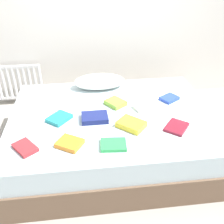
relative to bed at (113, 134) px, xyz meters
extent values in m
plane|color=#9E998E|center=(0.00, 0.00, -0.25)|extent=(8.00, 8.00, 0.00)
cube|color=brown|center=(0.00, 0.00, -0.11)|extent=(2.00, 1.50, 0.28)
cube|color=silver|center=(0.00, 0.00, 0.14)|extent=(1.96, 1.46, 0.22)
cylinder|color=white|center=(-1.33, 1.20, 0.08)|extent=(0.04, 0.04, 0.49)
cylinder|color=white|center=(-1.26, 1.20, 0.08)|extent=(0.04, 0.04, 0.49)
cylinder|color=white|center=(-1.19, 1.20, 0.08)|extent=(0.04, 0.04, 0.49)
cylinder|color=white|center=(-1.12, 1.20, 0.08)|extent=(0.04, 0.04, 0.49)
cylinder|color=white|center=(-1.05, 1.20, 0.08)|extent=(0.04, 0.04, 0.49)
cylinder|color=white|center=(-0.98, 1.20, 0.08)|extent=(0.04, 0.04, 0.49)
cylinder|color=white|center=(-0.91, 1.20, 0.08)|extent=(0.04, 0.04, 0.49)
cylinder|color=white|center=(-0.85, 1.20, 0.08)|extent=(0.04, 0.04, 0.49)
cube|color=white|center=(-1.16, 1.20, 0.30)|extent=(0.67, 0.04, 0.04)
cube|color=white|center=(-1.16, 1.20, -0.14)|extent=(0.67, 0.04, 0.04)
ellipsoid|color=white|center=(-0.08, 0.56, 0.33)|extent=(0.58, 0.29, 0.16)
cube|color=orange|center=(-0.40, -0.44, 0.27)|extent=(0.25, 0.24, 0.04)
cube|color=#8CC638|center=(0.05, 0.15, 0.28)|extent=(0.23, 0.24, 0.05)
cube|color=#2847B7|center=(0.63, 0.19, 0.27)|extent=(0.23, 0.21, 0.03)
cube|color=navy|center=(-0.18, -0.10, 0.28)|extent=(0.24, 0.18, 0.05)
cube|color=yellow|center=(0.14, -0.25, 0.28)|extent=(0.29, 0.28, 0.05)
cube|color=white|center=(0.34, 0.07, 0.27)|extent=(0.27, 0.22, 0.03)
cube|color=maroon|center=(0.53, -0.32, 0.26)|extent=(0.27, 0.27, 0.02)
cube|color=teal|center=(-0.51, -0.06, 0.27)|extent=(0.25, 0.26, 0.04)
cube|color=green|center=(-0.06, -0.50, 0.27)|extent=(0.22, 0.17, 0.03)
cube|color=red|center=(-0.75, -0.45, 0.27)|extent=(0.23, 0.24, 0.03)
camera|label=1|loc=(-0.26, -2.06, 1.56)|focal=40.69mm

